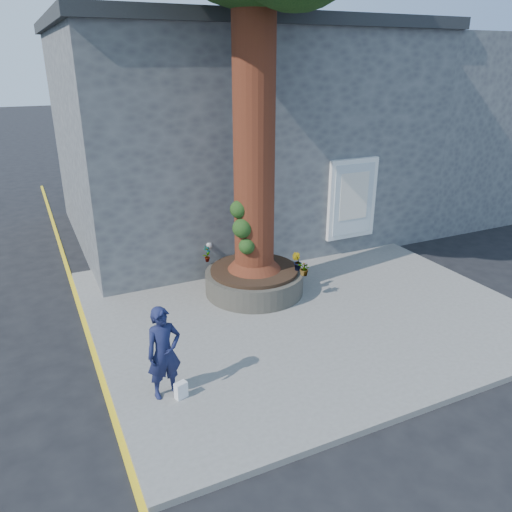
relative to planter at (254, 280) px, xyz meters
name	(u,v)px	position (x,y,z in m)	size (l,w,h in m)	color
ground	(261,344)	(-0.80, -2.00, -0.41)	(120.00, 120.00, 0.00)	black
pavement	(301,305)	(0.70, -1.00, -0.35)	(9.00, 8.00, 0.12)	slate
yellow_line	(94,355)	(-3.85, -1.00, -0.41)	(0.10, 30.00, 0.01)	yellow
stone_shop	(233,130)	(1.70, 5.20, 2.75)	(10.30, 8.30, 6.30)	#4C4E51
neighbour_shop	(426,123)	(9.70, 5.20, 2.59)	(6.00, 8.00, 6.00)	#4C4E51
planter	(254,280)	(0.00, 0.00, 0.00)	(2.30, 2.30, 0.60)	black
man	(164,353)	(-2.96, -2.90, 0.50)	(0.58, 0.38, 1.58)	#171C40
woman	(214,239)	(-0.46, 1.43, 0.65)	(0.91, 0.71, 1.88)	beige
shopping_bag	(181,390)	(-2.77, -3.09, -0.15)	(0.20, 0.12, 0.28)	white
plant_a	(207,254)	(-0.85, 0.85, 0.51)	(0.21, 0.14, 0.40)	gray
plant_b	(297,262)	(0.85, -0.51, 0.51)	(0.23, 0.22, 0.41)	gray
plant_c	(304,269)	(0.85, -0.85, 0.47)	(0.18, 0.18, 0.32)	gray
plant_d	(304,269)	(0.85, -0.85, 0.47)	(0.29, 0.25, 0.32)	gray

